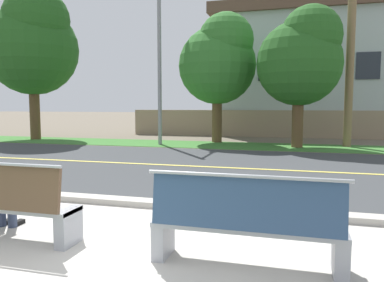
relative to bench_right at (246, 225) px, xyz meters
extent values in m
plane|color=#665B4C|center=(-1.51, 7.60, -0.46)|extent=(140.00, 140.00, 0.00)
cube|color=#B7B2A8|center=(-1.51, 0.00, -0.46)|extent=(44.00, 3.60, 0.01)
cube|color=#ADA89E|center=(-1.51, 1.95, -0.41)|extent=(44.00, 0.30, 0.11)
cube|color=#383A3D|center=(-1.51, 6.10, -0.46)|extent=(52.00, 8.00, 0.01)
cube|color=#E0CC4C|center=(-1.51, 6.10, -0.45)|extent=(48.00, 0.14, 0.01)
cube|color=#38702D|center=(-1.51, 11.63, -0.45)|extent=(48.00, 2.80, 0.02)
cube|color=#9EA0A8|center=(-2.11, 0.07, -0.24)|extent=(0.14, 0.40, 0.45)
cube|color=#9EA0A8|center=(-3.02, 0.07, -0.04)|extent=(1.97, 0.44, 0.05)
cube|color=#9EA0A8|center=(-0.92, 0.07, -0.24)|extent=(0.14, 0.40, 0.45)
cube|color=#9EA0A8|center=(0.92, 0.07, -0.24)|extent=(0.14, 0.40, 0.45)
cube|color=#9EA0A8|center=(0.00, 0.07, -0.04)|extent=(1.97, 0.44, 0.05)
cube|color=navy|center=(0.00, -0.13, 0.25)|extent=(1.89, 0.12, 0.52)
cylinder|color=#9EA0A8|center=(0.00, -0.14, 0.53)|extent=(1.97, 0.04, 0.04)
cylinder|color=#333D56|center=(-3.24, 0.26, 0.05)|extent=(0.15, 0.42, 0.15)
cylinder|color=#333D56|center=(-3.42, 0.45, -0.25)|extent=(0.12, 0.12, 0.43)
cube|color=black|center=(-3.42, 0.53, -0.43)|extent=(0.09, 0.24, 0.07)
cylinder|color=#333D56|center=(-3.24, 0.45, -0.25)|extent=(0.12, 0.12, 0.43)
cube|color=black|center=(-3.24, 0.53, -0.43)|extent=(0.09, 0.24, 0.07)
cylinder|color=gray|center=(-5.07, 11.23, 3.03)|extent=(0.16, 0.16, 6.98)
cylinder|color=brown|center=(-11.80, 11.96, 0.89)|extent=(0.48, 0.48, 2.70)
sphere|color=#23561E|center=(-11.80, 11.96, 3.85)|extent=(4.31, 4.31, 4.31)
sphere|color=#23561E|center=(-11.27, 11.64, 5.15)|extent=(3.02, 3.02, 3.02)
cylinder|color=brown|center=(-2.94, 12.82, 0.60)|extent=(0.44, 0.44, 2.13)
sphere|color=#2D6B28|center=(-2.94, 12.82, 2.95)|extent=(3.41, 3.41, 3.41)
sphere|color=#2D6B28|center=(-2.52, 12.56, 3.97)|extent=(2.39, 2.39, 2.39)
cylinder|color=brown|center=(0.53, 11.64, 0.56)|extent=(0.43, 0.43, 2.05)
sphere|color=#23561E|center=(0.53, 11.64, 2.82)|extent=(3.28, 3.28, 3.28)
sphere|color=#23561E|center=(0.94, 11.39, 3.80)|extent=(2.30, 2.30, 2.30)
cylinder|color=brown|center=(2.46, 12.46, 4.40)|extent=(0.32, 0.32, 9.73)
cube|color=gray|center=(-1.88, 16.33, 0.24)|extent=(13.00, 0.36, 1.40)
cube|color=#A3ADB2|center=(1.41, 19.53, 2.78)|extent=(10.43, 6.40, 6.48)
cube|color=brown|center=(1.41, 19.53, 6.32)|extent=(11.26, 6.91, 0.60)
cube|color=#232833|center=(-0.93, 16.30, 3.10)|extent=(1.10, 0.06, 1.30)
cube|color=#232833|center=(3.76, 16.30, 3.10)|extent=(1.10, 0.06, 1.30)
camera|label=1|loc=(0.46, -3.75, 1.22)|focal=35.34mm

